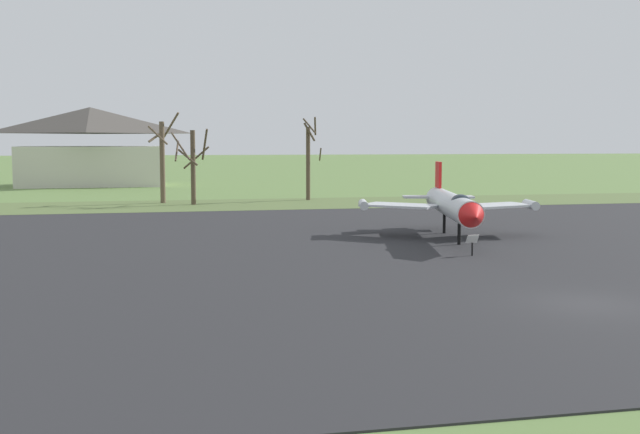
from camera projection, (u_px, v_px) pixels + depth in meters
ground_plane at (586, 305)px, 25.22m from camera, size 600.00×600.00×0.00m
asphalt_apron at (434, 248)px, 38.60m from camera, size 101.46×45.89×0.05m
grass_verge_strip at (313, 203)px, 66.73m from camera, size 161.46×12.00×0.06m
jet_fighter_front_left at (452, 205)px, 41.93m from camera, size 10.09×13.16×4.09m
info_placard_front_left at (472, 243)px, 35.79m from camera, size 0.58×0.28×1.03m
bare_tree_far_left at (162, 158)px, 66.55m from camera, size 2.71×2.72×7.82m
bare_tree_left_of_center at (192, 163)px, 64.80m from camera, size 3.23×3.29×6.37m
bare_tree_center at (309, 159)px, 69.98m from camera, size 1.94×2.23×7.50m
visitor_building at (91, 147)px, 94.28m from camera, size 17.33×10.90×9.47m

